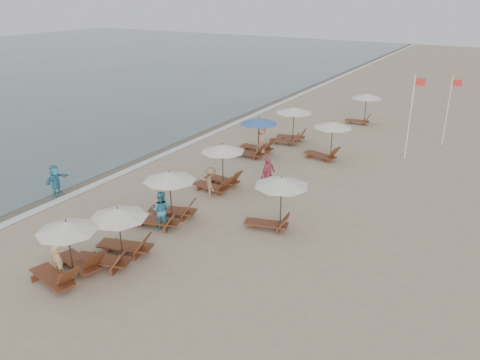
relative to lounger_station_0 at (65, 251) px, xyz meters
The scene contains 20 objects.
ground 6.32m from the lounger_station_0, 23.13° to the left, with size 160.00×160.00×0.00m, color tan.
wet_sand_band 14.20m from the lounger_station_0, 118.50° to the left, with size 3.20×140.00×0.01m, color #6B5E4C.
foam_line 13.63m from the lounger_station_0, 113.68° to the left, with size 0.50×140.00×0.02m, color white.
lounger_station_0 is the anchor object (origin of this frame).
lounger_station_1 1.79m from the lounger_station_0, 68.85° to the left, with size 2.63×2.49×2.15m.
lounger_station_2 5.04m from the lounger_station_0, 86.81° to the left, with size 2.66×2.48×2.31m.
lounger_station_3 9.25m from the lounger_station_0, 88.75° to the left, with size 2.48×2.15×2.30m.
lounger_station_4 14.66m from the lounger_station_0, 93.03° to the left, with size 2.62×2.24×2.28m.
lounger_station_5 17.92m from the lounger_station_0, 89.93° to the left, with size 2.58×2.35×2.34m.
inland_station_0 8.20m from the lounger_station_0, 56.77° to the left, with size 2.59×2.24×2.22m.
inland_station_1 16.41m from the lounger_station_0, 78.81° to the left, with size 2.71×2.24×2.22m.
inland_station_2 24.97m from the lounger_station_0, 83.99° to the left, with size 2.52×2.24×2.22m.
beachgoer_near 0.44m from the lounger_station_0, 168.43° to the right, with size 0.60×0.39×1.64m, color tan.
beachgoer_mid_a 4.51m from the lounger_station_0, 84.21° to the left, with size 0.79×0.62×1.64m, color teal.
beachgoer_mid_b 8.13m from the lounger_station_0, 86.71° to the left, with size 0.98×0.56×1.51m, color #896546.
beachgoer_far_a 10.36m from the lounger_station_0, 76.18° to the left, with size 1.07×0.45×1.83m, color #D4546F.
beachgoer_far_b 14.96m from the lounger_station_0, 91.87° to the left, with size 0.85×0.55×1.74m, color tan.
waterline_walker 7.57m from the lounger_station_0, 142.77° to the left, with size 1.41×0.45×1.52m, color teal.
flag_pole_near 19.91m from the lounger_station_0, 68.92° to the left, with size 0.59×0.08×4.88m.
flag_pole_far 24.01m from the lounger_station_0, 69.00° to the left, with size 0.60×0.08×4.35m.
Camera 1 is at (6.43, -11.53, 9.23)m, focal length 35.72 mm.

